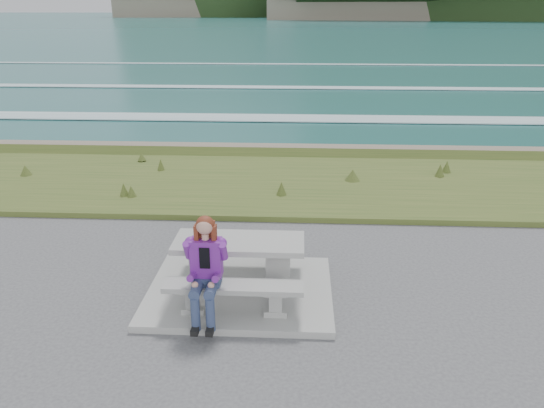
# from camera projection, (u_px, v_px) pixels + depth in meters

# --- Properties ---
(concrete_slab) EXTENTS (2.60, 2.10, 0.10)m
(concrete_slab) POSITION_uv_depth(u_px,v_px,m) (240.00, 291.00, 7.59)
(concrete_slab) COLOR gray
(concrete_slab) RESTS_ON ground
(picnic_table) EXTENTS (1.80, 0.75, 0.75)m
(picnic_table) POSITION_uv_depth(u_px,v_px,m) (239.00, 251.00, 7.37)
(picnic_table) COLOR gray
(picnic_table) RESTS_ON concrete_slab
(bench_landward) EXTENTS (1.80, 0.35, 0.45)m
(bench_landward) POSITION_uv_depth(u_px,v_px,m) (233.00, 291.00, 6.79)
(bench_landward) COLOR gray
(bench_landward) RESTS_ON concrete_slab
(bench_seaward) EXTENTS (1.80, 0.35, 0.45)m
(bench_seaward) POSITION_uv_depth(u_px,v_px,m) (245.00, 245.00, 8.10)
(bench_seaward) COLOR gray
(bench_seaward) RESTS_ON concrete_slab
(grass_verge) EXTENTS (160.00, 4.50, 0.22)m
(grass_verge) POSITION_uv_depth(u_px,v_px,m) (264.00, 185.00, 12.29)
(grass_verge) COLOR #354E1D
(grass_verge) RESTS_ON ground
(shore_drop) EXTENTS (160.00, 0.80, 2.20)m
(shore_drop) POSITION_uv_depth(u_px,v_px,m) (271.00, 153.00, 15.00)
(shore_drop) COLOR #6E5F52
(shore_drop) RESTS_ON ground
(ocean) EXTENTS (1600.00, 1600.00, 0.09)m
(ocean) POSITION_uv_depth(u_px,v_px,m) (287.00, 108.00, 31.71)
(ocean) COLOR #205B5B
(ocean) RESTS_ON ground
(seated_woman) EXTENTS (0.39, 0.67, 1.37)m
(seated_woman) POSITION_uv_depth(u_px,v_px,m) (205.00, 285.00, 6.63)
(seated_woman) COLOR navy
(seated_woman) RESTS_ON concrete_slab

